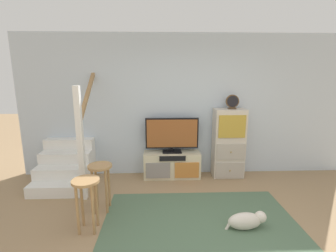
{
  "coord_description": "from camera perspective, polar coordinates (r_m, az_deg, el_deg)",
  "views": [
    {
      "loc": [
        -0.54,
        -2.27,
        1.98
      ],
      "look_at": [
        -0.4,
        1.63,
        1.13
      ],
      "focal_mm": 26.27,
      "sensor_mm": 36.0,
      "label": 1
    }
  ],
  "objects": [
    {
      "name": "media_console",
      "position": [
        4.79,
        0.92,
        -8.97
      ],
      "size": [
        1.07,
        0.38,
        0.49
      ],
      "color": "beige",
      "rests_on": "ground_plane"
    },
    {
      "name": "staircase",
      "position": [
        5.05,
        -21.79,
        -7.29
      ],
      "size": [
        1.0,
        1.36,
        2.2
      ],
      "color": "white",
      "rests_on": "ground_plane"
    },
    {
      "name": "bar_stool_far",
      "position": [
        3.72,
        -15.39,
        -11.28
      ],
      "size": [
        0.34,
        0.34,
        0.7
      ],
      "color": "#A37A4C",
      "rests_on": "ground_plane"
    },
    {
      "name": "bar_stool_near",
      "position": [
        3.33,
        -18.42,
        -14.5
      ],
      "size": [
        0.34,
        0.34,
        0.69
      ],
      "color": "#A37A4C",
      "rests_on": "ground_plane"
    },
    {
      "name": "back_wall",
      "position": [
        4.8,
        4.39,
        4.65
      ],
      "size": [
        6.4,
        0.12,
        2.7
      ],
      "primitive_type": "cube",
      "color": "silver",
      "rests_on": "ground_plane"
    },
    {
      "name": "television",
      "position": [
        4.63,
        0.93,
        -1.93
      ],
      "size": [
        1.0,
        0.22,
        0.66
      ],
      "color": "black",
      "rests_on": "media_console"
    },
    {
      "name": "side_cabinet",
      "position": [
        4.85,
        13.86,
        -3.93
      ],
      "size": [
        0.58,
        0.38,
        1.33
      ],
      "color": "beige",
      "rests_on": "ground_plane"
    },
    {
      "name": "desk_clock",
      "position": [
        4.69,
        14.7,
        5.43
      ],
      "size": [
        0.24,
        0.08,
        0.26
      ],
      "color": "#4C3823",
      "rests_on": "side_cabinet"
    },
    {
      "name": "dog",
      "position": [
        3.54,
        17.83,
        -20.14
      ],
      "size": [
        0.54,
        0.23,
        0.23
      ],
      "color": "beige",
      "rests_on": "ground_plane"
    },
    {
      "name": "area_rug",
      "position": [
        3.52,
        7.65,
        -21.94
      ],
      "size": [
        2.6,
        1.8,
        0.01
      ],
      "primitive_type": "cube",
      "color": "#4C664C",
      "rests_on": "ground_plane"
    }
  ]
}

